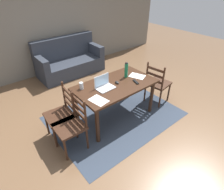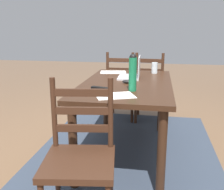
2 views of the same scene
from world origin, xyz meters
name	(u,v)px [view 2 (image 2 of 2)]	position (x,y,z in m)	size (l,w,h in m)	color
ground_plane	(126,153)	(0.00, 0.00, 0.00)	(14.00, 14.00, 0.00)	brown
area_rug	(126,152)	(0.00, 0.00, 0.00)	(2.47, 1.83, 0.01)	#333D4C
dining_table	(127,92)	(0.00, 0.00, 0.65)	(1.50, 0.85, 0.75)	#382114
chair_right_near	(80,158)	(1.04, -0.18, 0.46)	(0.50, 0.50, 0.95)	#3D2316
chair_left_far	(148,88)	(-1.04, 0.17, 0.46)	(0.47, 0.47, 0.95)	#3D2316
chair_left_near	(123,87)	(-1.04, -0.17, 0.46)	(0.45, 0.45, 0.95)	#3D2316
laptop	(133,72)	(-0.24, 0.04, 0.80)	(0.33, 0.23, 0.23)	silver
water_bottle	(133,72)	(0.34, 0.08, 0.91)	(0.07, 0.07, 0.31)	#197247
drinking_glass	(154,68)	(-0.57, 0.25, 0.81)	(0.07, 0.07, 0.12)	silver
computer_mouse	(127,81)	(0.04, 0.01, 0.76)	(0.06, 0.10, 0.03)	black
tv_remote	(101,88)	(0.34, -0.19, 0.76)	(0.04, 0.17, 0.02)	black
paper_stack_left	(115,96)	(0.54, -0.03, 0.75)	(0.21, 0.30, 0.00)	white
paper_stack_right	(113,72)	(-0.55, -0.23, 0.75)	(0.21, 0.30, 0.00)	white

